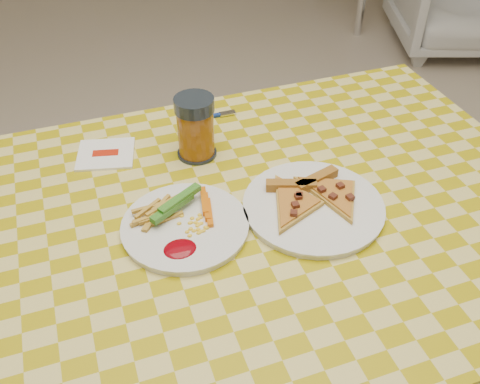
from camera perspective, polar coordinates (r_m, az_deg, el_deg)
name	(u,v)px	position (r m, az deg, el deg)	size (l,w,h in m)	color
table	(243,242)	(1.07, 0.28, -5.33)	(1.28, 0.88, 0.76)	silver
plate_left	(185,227)	(1.00, -5.86, -3.74)	(0.23, 0.23, 0.01)	white
plate_right	(313,207)	(1.04, 7.81, -1.62)	(0.27, 0.27, 0.01)	white
fries_veggies	(178,216)	(0.99, -6.63, -2.58)	(0.18, 0.16, 0.04)	#C68D3F
pizza_slices	(312,197)	(1.04, 7.69, -0.48)	(0.26, 0.22, 0.02)	gold
drink_glass	(196,128)	(1.14, -4.77, 6.83)	(0.09, 0.09, 0.14)	black
napkin	(106,154)	(1.21, -14.13, 3.96)	(0.14, 0.14, 0.01)	white
fork	(211,116)	(1.30, -3.12, 8.07)	(0.13, 0.02, 0.01)	navy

